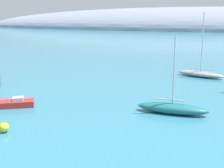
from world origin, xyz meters
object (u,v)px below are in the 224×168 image
object	(u,v)px
sailboat_grey_outer_mooring	(200,73)
mooring_buoy_yellow	(4,128)
sailboat_teal_end_of_line	(172,108)
motorboat_red_outer	(12,104)

from	to	relation	value
sailboat_grey_outer_mooring	mooring_buoy_yellow	xyz separation A→B (m)	(-14.94, -31.27, -0.13)
mooring_buoy_yellow	sailboat_teal_end_of_line	bearing A→B (deg)	37.41
motorboat_red_outer	mooring_buoy_yellow	size ratio (longest dim) A/B	5.87
sailboat_teal_end_of_line	motorboat_red_outer	size ratio (longest dim) A/B	1.61
motorboat_red_outer	sailboat_grey_outer_mooring	bearing A→B (deg)	21.97
motorboat_red_outer	sailboat_teal_end_of_line	bearing A→B (deg)	-19.05
sailboat_grey_outer_mooring	sailboat_teal_end_of_line	bearing A→B (deg)	104.67
motorboat_red_outer	mooring_buoy_yellow	bearing A→B (deg)	-88.59
sailboat_grey_outer_mooring	mooring_buoy_yellow	world-z (taller)	sailboat_grey_outer_mooring
sailboat_grey_outer_mooring	sailboat_teal_end_of_line	distance (m)	21.21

